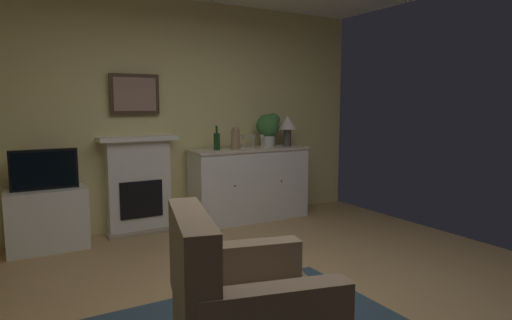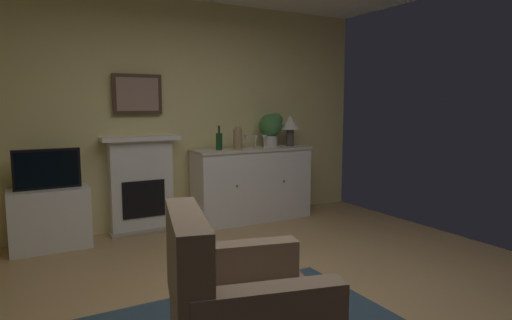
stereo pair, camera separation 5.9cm
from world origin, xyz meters
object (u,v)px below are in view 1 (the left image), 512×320
(fireplace_unit, at_px, (139,184))
(wine_glass_right, at_px, (262,138))
(wine_glass_left, at_px, (243,138))
(table_lamp, at_px, (287,125))
(potted_plant_small, at_px, (269,127))
(wine_bottle, at_px, (217,141))
(armchair, at_px, (244,311))
(tv_set, at_px, (44,170))
(tv_cabinet, at_px, (47,219))
(wine_glass_center, at_px, (253,138))
(framed_picture, at_px, (135,94))
(sideboard_cabinet, at_px, (250,184))
(vase_decorative, at_px, (235,138))

(fireplace_unit, bearing_deg, wine_glass_right, -8.90)
(wine_glass_left, bearing_deg, table_lamp, -1.92)
(fireplace_unit, distance_m, potted_plant_small, 1.77)
(wine_bottle, bearing_deg, wine_glass_right, -5.49)
(table_lamp, height_order, armchair, table_lamp)
(wine_bottle, bearing_deg, tv_set, -179.73)
(fireplace_unit, xyz_separation_m, wine_glass_left, (1.27, -0.16, 0.49))
(tv_cabinet, bearing_deg, wine_glass_right, -1.66)
(table_lamp, height_order, wine_glass_center, table_lamp)
(framed_picture, bearing_deg, wine_glass_left, -8.98)
(framed_picture, xyz_separation_m, potted_plant_small, (1.65, -0.18, -0.40))
(wine_bottle, distance_m, wine_glass_right, 0.60)
(framed_picture, height_order, wine_bottle, framed_picture)
(sideboard_cabinet, bearing_deg, vase_decorative, -167.41)
(framed_picture, bearing_deg, wine_glass_right, -10.59)
(table_lamp, relative_size, tv_cabinet, 0.53)
(framed_picture, bearing_deg, wine_glass_center, -10.20)
(wine_glass_left, distance_m, potted_plant_small, 0.41)
(wine_bottle, xyz_separation_m, wine_glass_center, (0.48, -0.03, 0.01))
(vase_decorative, distance_m, tv_cabinet, 2.23)
(wine_glass_center, bearing_deg, vase_decorative, -174.73)
(table_lamp, relative_size, wine_glass_right, 2.42)
(sideboard_cabinet, xyz_separation_m, table_lamp, (0.57, 0.00, 0.73))
(framed_picture, distance_m, wine_glass_left, 1.39)
(fireplace_unit, height_order, wine_bottle, wine_bottle)
(wine_glass_right, bearing_deg, vase_decorative, 179.00)
(wine_bottle, relative_size, tv_cabinet, 0.39)
(fireplace_unit, distance_m, wine_glass_right, 1.59)
(table_lamp, relative_size, vase_decorative, 1.42)
(armchair, bearing_deg, table_lamp, 52.33)
(potted_plant_small, bearing_deg, armchair, -123.80)
(wine_glass_center, bearing_deg, wine_bottle, 176.84)
(wine_glass_left, xyz_separation_m, armchair, (-1.54, -2.85, -0.65))
(framed_picture, bearing_deg, potted_plant_small, -6.11)
(sideboard_cabinet, distance_m, tv_set, 2.35)
(sideboard_cabinet, distance_m, vase_decorative, 0.64)
(fireplace_unit, distance_m, vase_decorative, 1.25)
(wine_bottle, height_order, wine_glass_left, wine_bottle)
(fireplace_unit, distance_m, armchair, 3.02)
(fireplace_unit, relative_size, wine_glass_left, 6.67)
(sideboard_cabinet, relative_size, potted_plant_small, 3.54)
(fireplace_unit, bearing_deg, wine_glass_left, -6.98)
(wine_glass_right, bearing_deg, framed_picture, 169.41)
(wine_glass_left, bearing_deg, tv_set, -179.24)
(framed_picture, distance_m, potted_plant_small, 1.71)
(wine_bottle, xyz_separation_m, tv_set, (-1.87, -0.01, -0.20))
(framed_picture, relative_size, wine_glass_right, 3.33)
(table_lamp, xyz_separation_m, wine_glass_left, (-0.64, 0.02, -0.16))
(wine_glass_center, bearing_deg, sideboard_cabinet, 143.59)
(wine_bottle, distance_m, armchair, 3.12)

